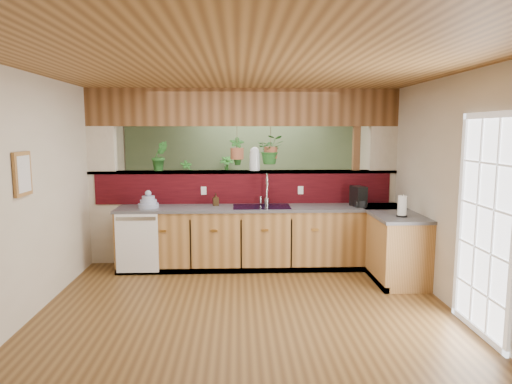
{
  "coord_description": "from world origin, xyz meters",
  "views": [
    {
      "loc": [
        -0.09,
        -5.49,
        1.98
      ],
      "look_at": [
        0.16,
        0.7,
        1.15
      ],
      "focal_mm": 32.0,
      "sensor_mm": 36.0,
      "label": 1
    }
  ],
  "objects_px": {
    "coffee_maker": "(358,197)",
    "glass_jar": "(255,159)",
    "dish_stack": "(148,202)",
    "paper_towel": "(402,206)",
    "faucet": "(267,188)",
    "soap_dispenser": "(216,199)",
    "shelving_console": "(213,208)"
  },
  "relations": [
    {
      "from": "faucet",
      "to": "soap_dispenser",
      "type": "xyz_separation_m",
      "value": [
        -0.75,
        -0.03,
        -0.16
      ]
    },
    {
      "from": "coffee_maker",
      "to": "glass_jar",
      "type": "height_order",
      "value": "glass_jar"
    },
    {
      "from": "coffee_maker",
      "to": "glass_jar",
      "type": "relative_size",
      "value": 0.83
    },
    {
      "from": "soap_dispenser",
      "to": "glass_jar",
      "type": "xyz_separation_m",
      "value": [
        0.58,
        0.25,
        0.58
      ]
    },
    {
      "from": "soap_dispenser",
      "to": "paper_towel",
      "type": "relative_size",
      "value": 0.62
    },
    {
      "from": "dish_stack",
      "to": "paper_towel",
      "type": "distance_m",
      "value": 3.44
    },
    {
      "from": "faucet",
      "to": "shelving_console",
      "type": "relative_size",
      "value": 0.33
    },
    {
      "from": "coffee_maker",
      "to": "paper_towel",
      "type": "height_order",
      "value": "coffee_maker"
    },
    {
      "from": "paper_towel",
      "to": "glass_jar",
      "type": "distance_m",
      "value": 2.26
    },
    {
      "from": "dish_stack",
      "to": "glass_jar",
      "type": "relative_size",
      "value": 0.82
    },
    {
      "from": "faucet",
      "to": "paper_towel",
      "type": "relative_size",
      "value": 1.64
    },
    {
      "from": "paper_towel",
      "to": "coffee_maker",
      "type": "bearing_deg",
      "value": 113.58
    },
    {
      "from": "coffee_maker",
      "to": "shelving_console",
      "type": "distance_m",
      "value": 3.25
    },
    {
      "from": "soap_dispenser",
      "to": "glass_jar",
      "type": "height_order",
      "value": "glass_jar"
    },
    {
      "from": "dish_stack",
      "to": "coffee_maker",
      "type": "xyz_separation_m",
      "value": [
        3.0,
        0.0,
        0.06
      ]
    },
    {
      "from": "coffee_maker",
      "to": "paper_towel",
      "type": "distance_m",
      "value": 0.87
    },
    {
      "from": "shelving_console",
      "to": "faucet",
      "type": "bearing_deg",
      "value": -86.55
    },
    {
      "from": "soap_dispenser",
      "to": "shelving_console",
      "type": "xyz_separation_m",
      "value": [
        -0.15,
        2.15,
        -0.49
      ]
    },
    {
      "from": "faucet",
      "to": "glass_jar",
      "type": "distance_m",
      "value": 0.5
    },
    {
      "from": "dish_stack",
      "to": "soap_dispenser",
      "type": "bearing_deg",
      "value": 9.9
    },
    {
      "from": "faucet",
      "to": "paper_towel",
      "type": "height_order",
      "value": "faucet"
    },
    {
      "from": "dish_stack",
      "to": "glass_jar",
      "type": "height_order",
      "value": "glass_jar"
    },
    {
      "from": "soap_dispenser",
      "to": "coffee_maker",
      "type": "distance_m",
      "value": 2.07
    },
    {
      "from": "soap_dispenser",
      "to": "coffee_maker",
      "type": "bearing_deg",
      "value": -4.48
    },
    {
      "from": "coffee_maker",
      "to": "shelving_console",
      "type": "bearing_deg",
      "value": 118.22
    },
    {
      "from": "shelving_console",
      "to": "dish_stack",
      "type": "bearing_deg",
      "value": -128.3
    },
    {
      "from": "soap_dispenser",
      "to": "coffee_maker",
      "type": "height_order",
      "value": "coffee_maker"
    },
    {
      "from": "faucet",
      "to": "dish_stack",
      "type": "height_order",
      "value": "faucet"
    },
    {
      "from": "faucet",
      "to": "soap_dispenser",
      "type": "relative_size",
      "value": 2.63
    },
    {
      "from": "dish_stack",
      "to": "faucet",
      "type": "bearing_deg",
      "value": 6.72
    },
    {
      "from": "glass_jar",
      "to": "shelving_console",
      "type": "distance_m",
      "value": 2.3
    },
    {
      "from": "glass_jar",
      "to": "soap_dispenser",
      "type": "bearing_deg",
      "value": -156.32
    }
  ]
}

